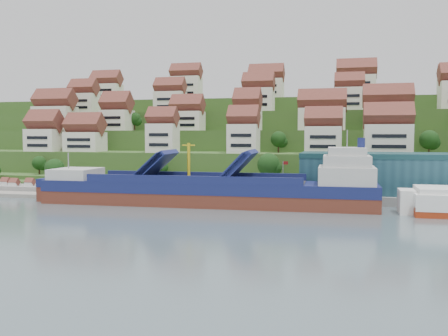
# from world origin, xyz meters

# --- Properties ---
(ground) EXTENTS (300.00, 300.00, 0.00)m
(ground) POSITION_xyz_m (0.00, 0.00, 0.00)
(ground) COLOR slate
(ground) RESTS_ON ground
(quay) EXTENTS (180.00, 14.00, 2.20)m
(quay) POSITION_xyz_m (20.00, 15.00, 1.10)
(quay) COLOR gray
(quay) RESTS_ON ground
(pebble_beach) EXTENTS (45.00, 20.00, 1.00)m
(pebble_beach) POSITION_xyz_m (-58.00, 12.00, 0.50)
(pebble_beach) COLOR gray
(pebble_beach) RESTS_ON ground
(hillside) EXTENTS (260.00, 128.00, 31.00)m
(hillside) POSITION_xyz_m (0.00, 103.55, 10.66)
(hillside) COLOR #2D4C1E
(hillside) RESTS_ON ground
(hillside_village) EXTENTS (158.74, 63.77, 29.74)m
(hillside_village) POSITION_xyz_m (2.44, 60.77, 24.43)
(hillside_village) COLOR white
(hillside_village) RESTS_ON ground
(hillside_trees) EXTENTS (143.37, 62.72, 29.90)m
(hillside_trees) POSITION_xyz_m (-1.28, 42.42, 15.38)
(hillside_trees) COLOR #1A4115
(hillside_trees) RESTS_ON ground
(warehouse) EXTENTS (60.00, 15.00, 10.00)m
(warehouse) POSITION_xyz_m (52.00, 17.00, 7.20)
(warehouse) COLOR #214B5A
(warehouse) RESTS_ON quay
(flagpole) EXTENTS (1.28, 0.16, 8.00)m
(flagpole) POSITION_xyz_m (18.11, 10.00, 6.88)
(flagpole) COLOR gray
(flagpole) RESTS_ON quay
(beach_huts) EXTENTS (14.40, 3.70, 2.20)m
(beach_huts) POSITION_xyz_m (-60.00, 10.75, 2.10)
(beach_huts) COLOR white
(beach_huts) RESTS_ON pebble_beach
(cargo_ship) EXTENTS (79.57, 14.40, 17.60)m
(cargo_ship) POSITION_xyz_m (2.87, 1.26, 3.34)
(cargo_ship) COLOR maroon
(cargo_ship) RESTS_ON ground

